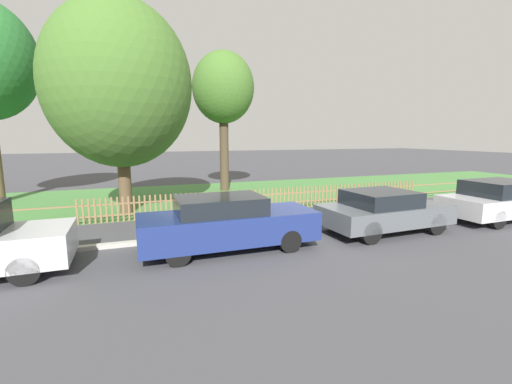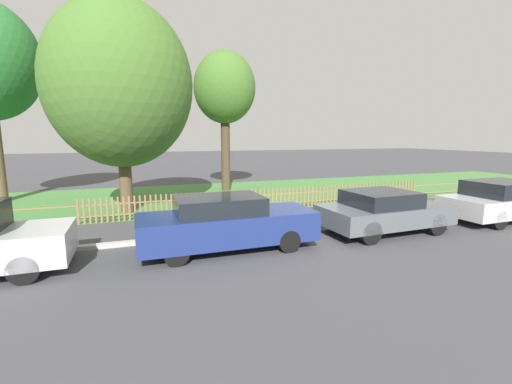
{
  "view_description": "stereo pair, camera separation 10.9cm",
  "coord_description": "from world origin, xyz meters",
  "px_view_note": "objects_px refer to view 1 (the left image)",
  "views": [
    {
      "loc": [
        -5.29,
        -9.37,
        2.9
      ],
      "look_at": [
        -1.47,
        1.05,
        1.1
      ],
      "focal_mm": 24.0,
      "sensor_mm": 36.0,
      "label": 1
    },
    {
      "loc": [
        -5.19,
        -9.41,
        2.9
      ],
      "look_at": [
        -1.47,
        1.05,
        1.1
      ],
      "focal_mm": 24.0,
      "sensor_mm": 36.0,
      "label": 2
    }
  ],
  "objects_px": {
    "covered_motorcycle": "(232,202)",
    "tree_mid_park": "(223,89)",
    "tree_behind_motorcycle": "(119,85)",
    "parked_car_navy_estate": "(383,211)",
    "parked_car_black_saloon": "(227,223)",
    "parked_car_red_compact": "(502,200)"
  },
  "relations": [
    {
      "from": "covered_motorcycle",
      "to": "tree_mid_park",
      "type": "height_order",
      "value": "tree_mid_park"
    },
    {
      "from": "parked_car_navy_estate",
      "to": "parked_car_red_compact",
      "type": "distance_m",
      "value": 5.0
    },
    {
      "from": "parked_car_black_saloon",
      "to": "parked_car_navy_estate",
      "type": "relative_size",
      "value": 1.13
    },
    {
      "from": "tree_behind_motorcycle",
      "to": "parked_car_navy_estate",
      "type": "bearing_deg",
      "value": -36.89
    },
    {
      "from": "parked_car_black_saloon",
      "to": "covered_motorcycle",
      "type": "height_order",
      "value": "parked_car_black_saloon"
    },
    {
      "from": "parked_car_navy_estate",
      "to": "covered_motorcycle",
      "type": "xyz_separation_m",
      "value": [
        -3.91,
        3.08,
        -0.04
      ]
    },
    {
      "from": "covered_motorcycle",
      "to": "tree_behind_motorcycle",
      "type": "height_order",
      "value": "tree_behind_motorcycle"
    },
    {
      "from": "parked_car_black_saloon",
      "to": "parked_car_navy_estate",
      "type": "height_order",
      "value": "parked_car_black_saloon"
    },
    {
      "from": "parked_car_navy_estate",
      "to": "tree_behind_motorcycle",
      "type": "bearing_deg",
      "value": 141.1
    },
    {
      "from": "parked_car_black_saloon",
      "to": "parked_car_navy_estate",
      "type": "distance_m",
      "value": 4.94
    },
    {
      "from": "covered_motorcycle",
      "to": "tree_mid_park",
      "type": "relative_size",
      "value": 0.26
    },
    {
      "from": "parked_car_black_saloon",
      "to": "parked_car_red_compact",
      "type": "bearing_deg",
      "value": -0.91
    },
    {
      "from": "parked_car_red_compact",
      "to": "tree_behind_motorcycle",
      "type": "relative_size",
      "value": 0.59
    },
    {
      "from": "tree_behind_motorcycle",
      "to": "parked_car_red_compact",
      "type": "bearing_deg",
      "value": -24.75
    },
    {
      "from": "covered_motorcycle",
      "to": "parked_car_red_compact",
      "type": "bearing_deg",
      "value": -25.48
    },
    {
      "from": "parked_car_red_compact",
      "to": "tree_mid_park",
      "type": "height_order",
      "value": "tree_mid_park"
    },
    {
      "from": "parked_car_navy_estate",
      "to": "parked_car_red_compact",
      "type": "xyz_separation_m",
      "value": [
        5.0,
        -0.15,
        0.04
      ]
    },
    {
      "from": "parked_car_navy_estate",
      "to": "tree_mid_park",
      "type": "distance_m",
      "value": 11.02
    },
    {
      "from": "tree_behind_motorcycle",
      "to": "tree_mid_park",
      "type": "height_order",
      "value": "tree_behind_motorcycle"
    },
    {
      "from": "parked_car_red_compact",
      "to": "tree_behind_motorcycle",
      "type": "bearing_deg",
      "value": 154.37
    },
    {
      "from": "parked_car_navy_estate",
      "to": "covered_motorcycle",
      "type": "height_order",
      "value": "parked_car_navy_estate"
    },
    {
      "from": "parked_car_black_saloon",
      "to": "tree_mid_park",
      "type": "height_order",
      "value": "tree_mid_park"
    }
  ]
}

